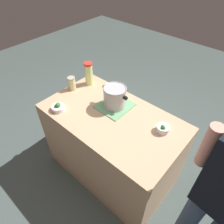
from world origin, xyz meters
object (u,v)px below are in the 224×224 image
broccoli_bowl_front (163,129)px  mason_jar (72,83)px  lemonade_pitcher (89,74)px  broccoli_bowl_center (58,107)px  person_cook (223,201)px  cooking_pot (115,97)px

broccoli_bowl_front → mason_jar: bearing=-174.0°
lemonade_pitcher → broccoli_bowl_center: bearing=-79.6°
lemonade_pitcher → person_cook: bearing=-13.0°
cooking_pot → person_cook: (1.11, -0.26, -0.09)m
lemonade_pitcher → broccoli_bowl_front: bearing=-4.8°
lemonade_pitcher → broccoli_bowl_front: (0.97, -0.08, -0.10)m
lemonade_pitcher → broccoli_bowl_center: lemonade_pitcher is taller
broccoli_bowl_front → cooking_pot: bearing=-177.7°
person_cook → cooking_pot: bearing=166.9°
cooking_pot → lemonade_pitcher: bearing=167.3°
person_cook → mason_jar: bearing=174.0°
mason_jar → person_cook: bearing=-6.0°
lemonade_pitcher → broccoli_bowl_front: 0.98m
cooking_pot → lemonade_pitcher: 0.46m
broccoli_bowl_center → lemonade_pitcher: bearing=100.4°
cooking_pot → broccoli_bowl_center: bearing=-132.8°
cooking_pot → person_cook: 1.14m
mason_jar → broccoli_bowl_front: (1.03, 0.11, -0.04)m
person_cook → broccoli_bowl_front: bearing=154.8°
lemonade_pitcher → person_cook: (1.56, -0.36, -0.10)m
cooking_pot → lemonade_pitcher: (-0.45, 0.10, 0.01)m
cooking_pot → broccoli_bowl_center: cooking_pot is taller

